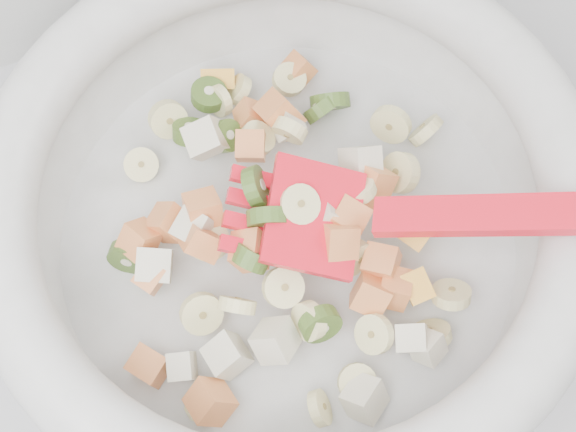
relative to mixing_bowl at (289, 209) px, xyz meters
name	(u,v)px	position (x,y,z in m)	size (l,w,h in m)	color
mixing_bowl	(289,209)	(0.00, 0.00, 0.00)	(0.43, 0.38, 0.15)	#B6B6B4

